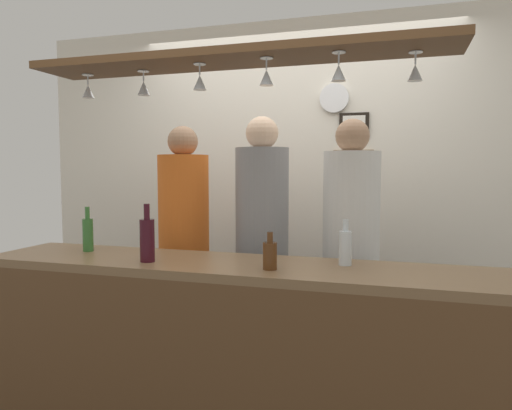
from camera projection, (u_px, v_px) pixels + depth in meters
The scene contains 20 objects.
ground_plane at pixel (251, 409), 2.82m from camera, with size 8.00×8.00×0.00m, color #4C4742.
back_wall at pixel (293, 186), 3.77m from camera, with size 4.40×0.06×2.60m, color silver.
bar_counter at pixel (220, 330), 2.29m from camera, with size 2.70×0.55×0.96m.
overhead_glass_rack at pixel (233, 58), 2.38m from camera, with size 2.20×0.36×0.04m, color brown.
hanging_wineglass_far_left at pixel (88, 91), 2.70m from camera, with size 0.07×0.07×0.13m.
hanging_wineglass_left at pixel (144, 88), 2.60m from camera, with size 0.07×0.07×0.13m.
hanging_wineglass_center_left at pixel (200, 82), 2.42m from camera, with size 0.07×0.07×0.13m.
hanging_wineglass_center at pixel (266, 77), 2.29m from camera, with size 0.07×0.07×0.13m.
hanging_wineglass_center_right at pixel (339, 72), 2.18m from camera, with size 0.07×0.07×0.13m.
hanging_wineglass_right at pixel (415, 72), 2.18m from camera, with size 0.07×0.07×0.13m.
person_left_orange_shirt at pixel (184, 228), 3.19m from camera, with size 0.34×0.34×1.72m.
person_middle_grey_shirt at pixel (262, 226), 3.03m from camera, with size 0.34×0.34×1.77m.
person_right_white_patterned_shirt at pixel (351, 233), 2.86m from camera, with size 0.34×0.34×1.74m.
bottle_soda_clear at pixel (345, 247), 2.34m from camera, with size 0.06×0.06×0.23m.
bottle_wine_dark_red at pixel (147, 239), 2.43m from camera, with size 0.08×0.08×0.30m.
bottle_beer_green_import at pixel (88, 234), 2.74m from camera, with size 0.06×0.06×0.26m.
bottle_beer_brown_stubby at pixel (270, 255), 2.24m from camera, with size 0.07×0.07×0.18m.
picture_frame_lower_pair at pixel (353, 162), 3.57m from camera, with size 0.30×0.02×0.18m.
picture_frame_upper_small at pixel (354, 125), 3.55m from camera, with size 0.22×0.02×0.18m.
wall_clock at pixel (334, 98), 3.58m from camera, with size 0.22×0.22×0.03m, color white.
Camera 1 is at (0.83, -2.59, 1.44)m, focal length 33.12 mm.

